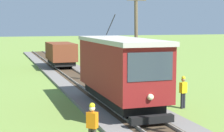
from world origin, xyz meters
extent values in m
cube|color=maroon|center=(0.00, 20.78, 2.30)|extent=(2.50, 8.00, 2.60)
cube|color=#B2ADA3|center=(0.00, 20.78, 3.71)|extent=(2.60, 8.32, 0.22)
cube|color=black|center=(0.00, 20.78, 0.72)|extent=(2.10, 7.04, 0.44)
cube|color=#2D3842|center=(0.00, 16.77, 2.77)|extent=(2.10, 0.03, 1.25)
cube|color=#2D3842|center=(1.26, 20.78, 2.66)|extent=(0.02, 6.72, 1.04)
sphere|color=#F4EAB2|center=(0.00, 16.72, 1.45)|extent=(0.28, 0.28, 0.28)
cylinder|color=black|center=(0.00, 22.38, 4.52)|extent=(0.05, 1.67, 1.19)
cube|color=black|center=(0.00, 16.58, 0.50)|extent=(2.00, 0.36, 0.32)
cylinder|color=black|center=(0.00, 18.54, 0.72)|extent=(1.54, 0.80, 0.80)
cylinder|color=black|center=(0.00, 23.02, 0.72)|extent=(1.54, 0.80, 0.80)
cube|color=brown|center=(0.00, 38.82, 1.78)|extent=(2.40, 5.20, 1.70)
cube|color=black|center=(0.00, 38.82, 0.70)|extent=(2.02, 4.78, 0.38)
cylinder|color=black|center=(0.00, 37.26, 0.70)|extent=(1.54, 0.76, 0.76)
cylinder|color=black|center=(0.00, 40.38, 0.70)|extent=(1.54, 0.76, 0.76)
cylinder|color=brown|center=(3.09, 26.22, 3.53)|extent=(0.24, 0.50, 7.06)
cube|color=brown|center=(3.09, 26.22, 6.21)|extent=(1.40, 0.10, 0.10)
cube|color=orange|center=(-3.07, 14.95, 1.15)|extent=(0.44, 0.43, 0.58)
sphere|color=beige|center=(-3.07, 14.95, 1.58)|extent=(0.22, 0.22, 0.22)
sphere|color=yellow|center=(-3.07, 14.95, 1.68)|extent=(0.21, 0.21, 0.21)
cylinder|color=black|center=(3.25, 19.83, 0.43)|extent=(0.15, 0.15, 0.86)
cylinder|color=black|center=(3.40, 19.88, 0.43)|extent=(0.15, 0.15, 0.86)
cube|color=yellow|center=(3.32, 19.86, 1.15)|extent=(0.43, 0.34, 0.58)
sphere|color=#936B51|center=(3.32, 19.86, 1.58)|extent=(0.22, 0.22, 0.22)
sphere|color=yellow|center=(3.32, 19.86, 1.68)|extent=(0.21, 0.21, 0.21)
camera|label=1|loc=(-6.34, 2.53, 4.64)|focal=58.51mm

